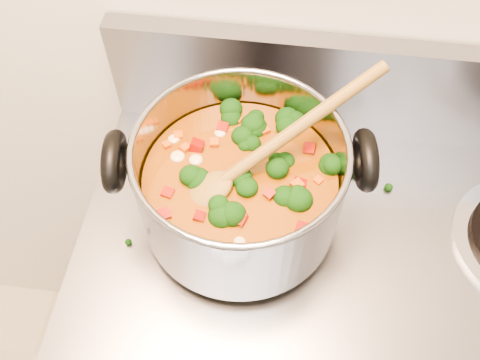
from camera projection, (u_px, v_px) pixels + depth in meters
name	position (u px, v px, depth m)	size (l,w,h in m)	color
stockpot	(240.00, 184.00, 0.64)	(0.31, 0.25, 0.15)	gray
wooden_spoon	(252.00, 160.00, 0.62)	(0.24, 0.19, 0.12)	olive
cooktop_crumbs	(234.00, 234.00, 0.69)	(0.30, 0.36, 0.01)	black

